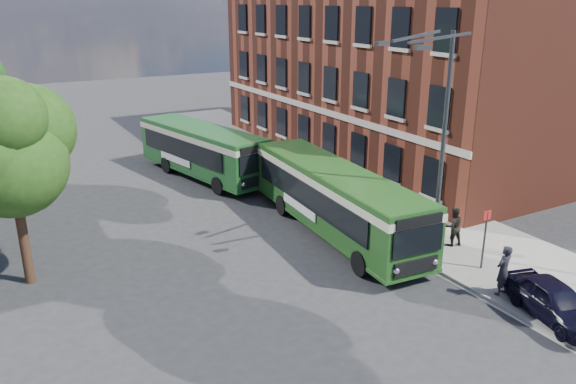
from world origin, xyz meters
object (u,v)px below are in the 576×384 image
street_lamp (437,143)px  parked_car (554,301)px  bus_rear (202,147)px  bus_front (335,195)px

street_lamp → parked_car: 7.16m
bus_rear → bus_front: bearing=-79.4°
bus_front → parked_car: size_ratio=3.25×
bus_rear → parked_car: 21.11m
street_lamp → parked_car: bearing=-90.4°
street_lamp → bus_front: bearing=118.7°
street_lamp → bus_rear: bearing=105.6°
bus_front → bus_rear: size_ratio=1.15×
street_lamp → bus_front: street_lamp is taller
street_lamp → bus_rear: street_lamp is taller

